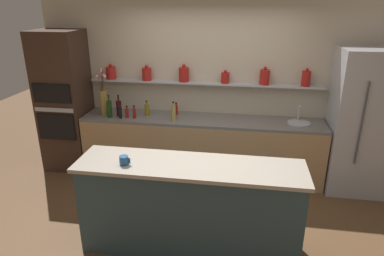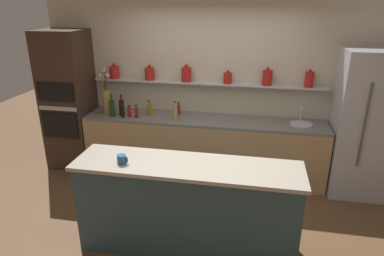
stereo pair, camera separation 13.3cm
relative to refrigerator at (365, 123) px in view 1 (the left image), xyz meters
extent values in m
plane|color=brown|center=(-2.15, -1.20, -1.00)|extent=(12.00, 12.00, 0.00)
cube|color=beige|center=(-2.15, 0.40, 0.30)|extent=(5.20, 0.10, 2.60)
cube|color=#B7B7BC|center=(-2.26, 0.26, 0.41)|extent=(3.47, 0.18, 0.02)
cylinder|color=#AD1E19|center=(-3.69, 0.25, 0.51)|extent=(0.15, 0.15, 0.19)
sphere|color=#AD1E19|center=(-3.69, 0.25, 0.63)|extent=(0.05, 0.05, 0.05)
cylinder|color=#AD1E19|center=(-3.12, 0.25, 0.51)|extent=(0.14, 0.14, 0.19)
sphere|color=#AD1E19|center=(-3.12, 0.25, 0.63)|extent=(0.05, 0.05, 0.05)
cylinder|color=#AD1E19|center=(-2.55, 0.25, 0.53)|extent=(0.15, 0.15, 0.21)
sphere|color=#AD1E19|center=(-2.55, 0.25, 0.66)|extent=(0.05, 0.05, 0.05)
cylinder|color=#AD1E19|center=(-1.94, 0.25, 0.50)|extent=(0.12, 0.12, 0.16)
sphere|color=#AD1E19|center=(-1.94, 0.25, 0.60)|extent=(0.04, 0.04, 0.04)
cylinder|color=#AD1E19|center=(-1.37, 0.25, 0.53)|extent=(0.14, 0.14, 0.21)
sphere|color=#AD1E19|center=(-1.37, 0.25, 0.66)|extent=(0.05, 0.05, 0.05)
cylinder|color=#AD1E19|center=(-0.80, 0.25, 0.53)|extent=(0.12, 0.12, 0.22)
sphere|color=#AD1E19|center=(-0.80, 0.25, 0.66)|extent=(0.04, 0.04, 0.04)
cube|color=tan|center=(-2.26, 0.04, -0.56)|extent=(3.57, 0.62, 0.88)
cube|color=slate|center=(-2.26, 0.04, -0.10)|extent=(3.57, 0.62, 0.04)
cube|color=#334C56|center=(-2.15, -1.65, -0.51)|extent=(2.28, 0.55, 0.98)
cube|color=#ADA393|center=(-2.15, -1.65, 0.00)|extent=(2.34, 0.61, 0.04)
cube|color=#B7B7BC|center=(0.00, 0.00, 0.00)|extent=(0.90, 0.70, 2.00)
cylinder|color=#4C4C51|center=(-0.16, -0.37, 0.10)|extent=(0.02, 0.02, 1.10)
cube|color=#3D281E|center=(-4.41, 0.04, 0.08)|extent=(0.69, 0.62, 2.16)
cube|color=black|center=(-4.41, -0.28, -0.22)|extent=(0.58, 0.02, 0.40)
cube|color=black|center=(-4.41, -0.28, 0.30)|extent=(0.58, 0.02, 0.28)
cube|color=#B7B7BC|center=(-4.41, -0.28, 0.05)|extent=(0.61, 0.02, 0.06)
cylinder|color=olive|center=(-3.74, 0.00, 0.11)|extent=(0.12, 0.12, 0.37)
cylinder|color=#4C3319|center=(-3.77, -0.02, 0.41)|extent=(0.05, 0.05, 0.22)
sphere|color=pink|center=(-3.79, -0.05, 0.52)|extent=(0.05, 0.05, 0.05)
cylinder|color=#4C3319|center=(-3.76, 0.02, 0.43)|extent=(0.02, 0.02, 0.28)
sphere|color=pink|center=(-3.77, 0.06, 0.57)|extent=(0.05, 0.05, 0.05)
cylinder|color=#4C3319|center=(-3.73, 0.02, 0.40)|extent=(0.05, 0.04, 0.21)
sphere|color=pink|center=(-3.71, 0.05, 0.51)|extent=(0.04, 0.04, 0.04)
cylinder|color=#4C3319|center=(-3.76, 0.03, 0.45)|extent=(0.06, 0.03, 0.31)
sphere|color=pink|center=(-3.77, 0.07, 0.60)|extent=(0.04, 0.04, 0.04)
cylinder|color=#4C3319|center=(-3.74, 0.01, 0.40)|extent=(0.04, 0.02, 0.22)
sphere|color=pink|center=(-3.73, 0.05, 0.52)|extent=(0.05, 0.05, 0.05)
cylinder|color=#4C3319|center=(-3.74, 0.00, 0.40)|extent=(0.01, 0.02, 0.21)
sphere|color=pink|center=(-3.70, 0.02, 0.50)|extent=(0.04, 0.04, 0.04)
cylinder|color=#B7B7BC|center=(-0.86, 0.04, -0.07)|extent=(0.31, 0.31, 0.02)
cylinder|color=#B7B7BC|center=(-0.86, 0.16, 0.05)|extent=(0.02, 0.02, 0.22)
cylinder|color=#B7B7BC|center=(-0.86, 0.10, 0.16)|extent=(0.02, 0.12, 0.02)
cylinder|color=maroon|center=(-3.24, -0.09, -0.01)|extent=(0.05, 0.05, 0.15)
cylinder|color=maroon|center=(-3.24, -0.09, 0.08)|extent=(0.03, 0.03, 0.04)
cylinder|color=black|center=(-3.24, -0.09, 0.11)|extent=(0.03, 0.03, 0.01)
cylinder|color=#193814|center=(-3.61, -0.11, 0.05)|extent=(0.07, 0.07, 0.25)
cylinder|color=#193814|center=(-3.61, -0.11, 0.21)|extent=(0.02, 0.02, 0.08)
cylinder|color=black|center=(-3.61, -0.11, 0.26)|extent=(0.03, 0.03, 0.01)
cylinder|color=maroon|center=(-3.36, -0.08, -0.01)|extent=(0.05, 0.05, 0.13)
cylinder|color=maroon|center=(-3.36, -0.08, 0.07)|extent=(0.03, 0.03, 0.04)
cylinder|color=black|center=(-3.36, -0.08, 0.09)|extent=(0.03, 0.03, 0.01)
cylinder|color=maroon|center=(-2.66, 0.17, -0.01)|extent=(0.05, 0.05, 0.14)
cylinder|color=maroon|center=(-2.66, 0.17, 0.08)|extent=(0.03, 0.03, 0.04)
cylinder|color=black|center=(-2.66, 0.17, 0.10)|extent=(0.03, 0.03, 0.01)
cylinder|color=#380C0C|center=(-3.50, -0.02, 0.04)|extent=(0.08, 0.08, 0.23)
cylinder|color=#380C0C|center=(-3.50, -0.02, 0.19)|extent=(0.02, 0.02, 0.08)
cylinder|color=black|center=(-3.50, -0.02, 0.24)|extent=(0.03, 0.03, 0.01)
cylinder|color=black|center=(-3.45, -0.12, -0.01)|extent=(0.05, 0.05, 0.15)
cylinder|color=black|center=(-3.45, -0.12, 0.09)|extent=(0.03, 0.03, 0.04)
cylinder|color=black|center=(-3.45, -0.12, 0.11)|extent=(0.03, 0.03, 0.01)
cylinder|color=tan|center=(-2.65, -0.09, 0.03)|extent=(0.06, 0.06, 0.22)
cylinder|color=tan|center=(-2.65, -0.09, 0.16)|extent=(0.03, 0.03, 0.04)
cylinder|color=black|center=(-2.65, -0.09, 0.19)|extent=(0.03, 0.03, 0.01)
cylinder|color=olive|center=(-3.09, 0.06, 0.00)|extent=(0.07, 0.07, 0.17)
cylinder|color=olive|center=(-3.09, 0.06, 0.11)|extent=(0.03, 0.03, 0.05)
cylinder|color=black|center=(-3.09, 0.06, 0.14)|extent=(0.03, 0.03, 0.01)
cylinder|color=#235184|center=(-2.80, -1.76, 0.07)|extent=(0.09, 0.09, 0.09)
cube|color=#235184|center=(-2.75, -1.76, 0.07)|extent=(0.02, 0.01, 0.06)
camera|label=1|loc=(-1.64, -4.70, 1.59)|focal=32.00mm
camera|label=2|loc=(-1.51, -4.68, 1.59)|focal=32.00mm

